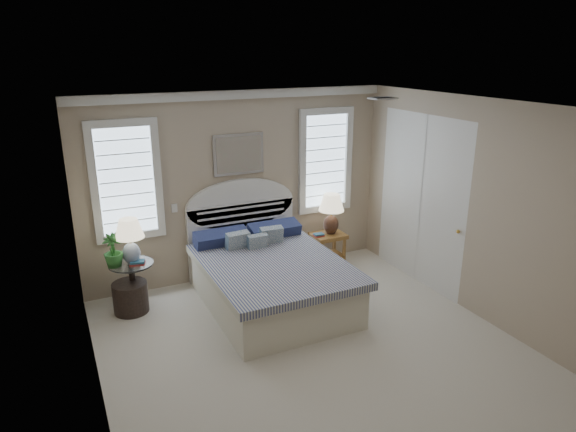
# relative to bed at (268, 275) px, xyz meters

# --- Properties ---
(floor) EXTENTS (4.50, 5.00, 0.01)m
(floor) POSITION_rel_bed_xyz_m (0.00, -1.46, -0.39)
(floor) COLOR #B9AF9E
(floor) RESTS_ON ground
(ceiling) EXTENTS (4.50, 5.00, 0.01)m
(ceiling) POSITION_rel_bed_xyz_m (0.00, -1.46, 2.31)
(ceiling) COLOR silver
(ceiling) RESTS_ON wall_back
(wall_back) EXTENTS (4.50, 0.02, 2.70)m
(wall_back) POSITION_rel_bed_xyz_m (0.00, 1.04, 0.96)
(wall_back) COLOR tan
(wall_back) RESTS_ON floor
(wall_left) EXTENTS (0.02, 5.00, 2.70)m
(wall_left) POSITION_rel_bed_xyz_m (-2.25, -1.46, 0.96)
(wall_left) COLOR tan
(wall_left) RESTS_ON floor
(wall_right) EXTENTS (0.02, 5.00, 2.70)m
(wall_right) POSITION_rel_bed_xyz_m (2.25, -1.46, 0.96)
(wall_right) COLOR tan
(wall_right) RESTS_ON floor
(crown_molding) EXTENTS (4.50, 0.08, 0.12)m
(crown_molding) POSITION_rel_bed_xyz_m (0.00, 1.00, 2.25)
(crown_molding) COLOR silver
(crown_molding) RESTS_ON wall_back
(hvac_vent) EXTENTS (0.30, 0.20, 0.02)m
(hvac_vent) POSITION_rel_bed_xyz_m (1.20, -0.66, 2.29)
(hvac_vent) COLOR #B2B2B2
(hvac_vent) RESTS_ON ceiling
(switch_plate) EXTENTS (0.08, 0.01, 0.12)m
(switch_plate) POSITION_rel_bed_xyz_m (-0.95, 1.03, 0.76)
(switch_plate) COLOR silver
(switch_plate) RESTS_ON wall_back
(window_left) EXTENTS (0.90, 0.06, 1.60)m
(window_left) POSITION_rel_bed_xyz_m (-1.55, 1.02, 1.21)
(window_left) COLOR #C9E5FF
(window_left) RESTS_ON wall_back
(window_right) EXTENTS (0.90, 0.06, 1.60)m
(window_right) POSITION_rel_bed_xyz_m (1.40, 1.02, 1.21)
(window_right) COLOR #C9E5FF
(window_right) RESTS_ON wall_back
(painting) EXTENTS (0.74, 0.04, 0.58)m
(painting) POSITION_rel_bed_xyz_m (0.00, 1.00, 1.43)
(painting) COLOR silver
(painting) RESTS_ON wall_back
(closet_door) EXTENTS (0.02, 1.80, 2.40)m
(closet_door) POSITION_rel_bed_xyz_m (2.23, -0.26, 0.81)
(closet_door) COLOR silver
(closet_door) RESTS_ON floor
(bed) EXTENTS (1.72, 2.28, 1.47)m
(bed) POSITION_rel_bed_xyz_m (0.00, 0.00, 0.00)
(bed) COLOR silver
(bed) RESTS_ON floor
(side_table_left) EXTENTS (0.56, 0.56, 0.63)m
(side_table_left) POSITION_rel_bed_xyz_m (-1.65, 0.59, 0.00)
(side_table_left) COLOR black
(side_table_left) RESTS_ON floor
(nightstand_right) EXTENTS (0.50, 0.40, 0.53)m
(nightstand_right) POSITION_rel_bed_xyz_m (1.30, 0.69, 0.00)
(nightstand_right) COLOR olive
(nightstand_right) RESTS_ON floor
(floor_pot) EXTENTS (0.51, 0.51, 0.40)m
(floor_pot) POSITION_rel_bed_xyz_m (-1.71, 0.51, -0.19)
(floor_pot) COLOR black
(floor_pot) RESTS_ON floor
(lamp_left) EXTENTS (0.44, 0.44, 0.60)m
(lamp_left) POSITION_rel_bed_xyz_m (-1.63, 0.60, 0.61)
(lamp_left) COLOR silver
(lamp_left) RESTS_ON side_table_left
(lamp_right) EXTENTS (0.42, 0.42, 0.63)m
(lamp_right) POSITION_rel_bed_xyz_m (1.35, 0.71, 0.53)
(lamp_right) COLOR black
(lamp_right) RESTS_ON nightstand_right
(potted_plant) EXTENTS (0.30, 0.30, 0.43)m
(potted_plant) POSITION_rel_bed_xyz_m (-1.85, 0.58, 0.46)
(potted_plant) COLOR #2F7733
(potted_plant) RESTS_ON side_table_left
(books_left) EXTENTS (0.22, 0.19, 0.05)m
(books_left) POSITION_rel_bed_xyz_m (-1.58, 0.51, 0.27)
(books_left) COLOR #A12D28
(books_left) RESTS_ON side_table_left
(books_right) EXTENTS (0.16, 0.12, 0.04)m
(books_right) POSITION_rel_bed_xyz_m (1.12, 0.66, 0.16)
(books_right) COLOR #A12D28
(books_right) RESTS_ON nightstand_right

